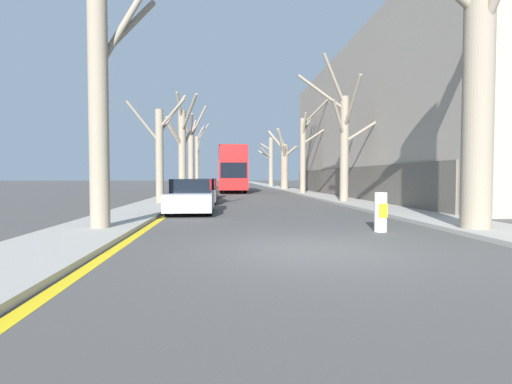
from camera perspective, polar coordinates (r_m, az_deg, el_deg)
The scene contains 20 objects.
ground_plane at distance 8.38m, azimuth 8.21°, elevation -8.28°, with size 300.00×300.00×0.00m, color #4C4947.
sidewalk_left at distance 58.16m, azimuth -8.17°, elevation 0.75°, with size 2.37×120.00×0.12m, color #A39E93.
sidewalk_right at distance 58.51m, azimuth 2.58°, elevation 0.77°, with size 2.37×120.00×0.12m, color #A39E93.
building_facade_right at distance 32.17m, azimuth 20.46°, elevation 8.89°, with size 10.08×30.84×10.71m.
kerb_line_stripe at distance 58.10m, azimuth -6.82°, elevation 0.70°, with size 0.24×120.00×0.01m, color yellow.
street_tree_left_0 at distance 12.09m, azimuth -21.31°, elevation 13.81°, with size 2.47×2.24×8.20m.
street_tree_left_1 at distance 21.88m, azimuth -13.57°, elevation 5.67°, with size 3.12×1.64×6.02m.
street_tree_left_2 at distance 30.86m, azimuth -10.52°, elevation 6.19°, with size 2.46×4.68×7.68m.
street_tree_left_3 at distance 41.32m, azimuth -9.22°, elevation 5.19°, with size 2.85×4.25×8.66m.
street_tree_left_4 at distance 51.08m, azimuth -8.34°, elevation 4.79°, with size 1.80×3.05×8.25m.
street_tree_right_0 at distance 12.59m, azimuth 29.17°, elevation 13.35°, with size 3.67×3.36×7.93m.
street_tree_right_1 at distance 23.46m, azimuth 12.37°, elevation 7.32°, with size 4.46×2.56×8.31m.
street_tree_right_2 at distance 34.98m, azimuth 6.96°, elevation 6.07°, with size 2.78×4.85×8.22m.
street_tree_right_3 at distance 46.21m, azimuth 3.98°, elevation 4.35°, with size 3.16×4.03×7.21m.
street_tree_right_4 at distance 58.22m, azimuth 2.08°, elevation 4.39°, with size 2.22×1.99×7.18m.
double_decker_bus at distance 39.48m, azimuth -3.39°, elevation 3.54°, with size 2.56×10.59×4.30m.
parked_car_0 at distance 16.91m, azimuth -9.22°, elevation -0.68°, with size 1.82×4.30×1.42m.
parked_car_1 at distance 22.99m, azimuth -7.99°, elevation 0.05°, with size 1.87×4.22×1.40m.
parked_car_2 at distance 28.41m, azimuth -7.34°, elevation 0.44°, with size 1.85×4.08×1.39m.
traffic_bollard at distance 11.53m, azimuth 17.38°, elevation -2.76°, with size 0.34×0.35×1.09m.
Camera 1 is at (-1.83, -8.03, 1.52)m, focal length 28.00 mm.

